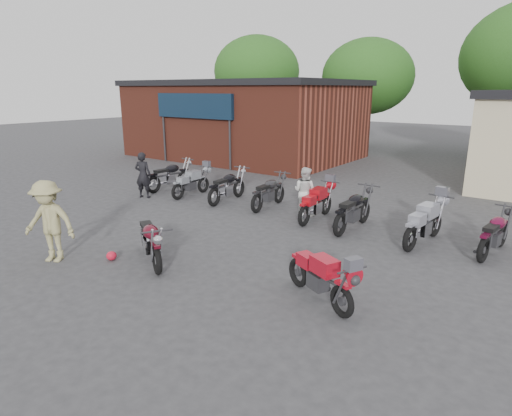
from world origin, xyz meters
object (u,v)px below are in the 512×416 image
Objects in this scene: row_bike_1 at (191,181)px; row_bike_6 at (425,221)px; vintage_motorcycle at (150,238)px; person_tan at (49,222)px; person_dark at (143,175)px; row_bike_2 at (227,185)px; row_bike_7 at (495,231)px; row_bike_4 at (316,201)px; helmet at (111,256)px; sportbike at (320,274)px; row_bike_5 at (354,208)px; person_light at (305,191)px; row_bike_0 at (170,174)px; row_bike_3 at (269,190)px.

row_bike_6 reaches higher than row_bike_1.
row_bike_6 reaches higher than vintage_motorcycle.
person_tan reaches higher than row_bike_1.
row_bike_6 is at bearing 163.00° from person_dark.
row_bike_1 is at bearing 90.90° from row_bike_2.
vintage_motorcycle reaches higher than row_bike_7.
row_bike_4 is 3.20m from row_bike_6.
helmet is 0.12× the size of row_bike_4.
sportbike is 0.96× the size of row_bike_7.
helmet is at bearing 11.97° from person_tan.
row_bike_5 is (-1.28, 4.35, 0.07)m from sportbike.
row_bike_4 is (3.31, 6.39, -0.36)m from person_tan.
person_light is (1.72, 5.83, 0.65)m from helmet.
row_bike_6 is (4.60, 4.95, 0.02)m from vintage_motorcycle.
row_bike_2 is at bearing 66.81° from person_tan.
sportbike is 0.90× the size of row_bike_2.
row_bike_7 is (1.55, 0.24, -0.04)m from row_bike_6.
row_bike_6 is (8.34, -0.13, 0.06)m from row_bike_1.
vintage_motorcycle is at bearing 162.78° from row_bike_4.
vintage_motorcycle is 0.96× the size of row_bike_0.
sportbike is at bearing 136.55° from person_dark.
person_light reaches higher than vintage_motorcycle.
row_bike_3 is 5.15m from row_bike_6.
row_bike_7 reaches higher than sportbike.
row_bike_6 is 1.07× the size of row_bike_7.
row_bike_7 is (8.30, -0.06, -0.03)m from row_bike_2.
person_light is 7.18m from person_tan.
row_bike_2 reaches higher than row_bike_1.
person_dark is at bearing 95.35° from person_tan.
row_bike_0 is at bearing 94.84° from row_bike_6.
helmet is at bearing -172.41° from row_bike_2.
row_bike_1 is (-4.60, -0.30, -0.21)m from person_light.
helmet is 6.01m from person_dark.
row_bike_5 is at bearing 132.18° from sportbike.
person_dark is 1.47m from row_bike_0.
person_tan is at bearing -136.48° from sportbike.
person_tan is at bearing 136.27° from row_bike_7.
row_bike_3 is at bearing -88.29° from row_bike_2.
row_bike_7 is (6.67, -0.26, -0.01)m from row_bike_3.
row_bike_4 is at bearing 37.22° from person_tan.
row_bike_3 is (1.38, 6.70, -0.36)m from person_tan.
row_bike_4 is (2.26, 5.59, 0.47)m from helmet.
row_bike_7 is (6.14, 5.19, -0.02)m from vintage_motorcycle.
person_dark is 11.18m from row_bike_7.
person_tan reaches higher than row_bike_0.
person_light is 0.73× the size of row_bike_2.
row_bike_2 is 0.99× the size of row_bike_6.
helmet is 7.21m from row_bike_0.
person_tan reaches higher than person_light.
sportbike is 0.88× the size of row_bike_5.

